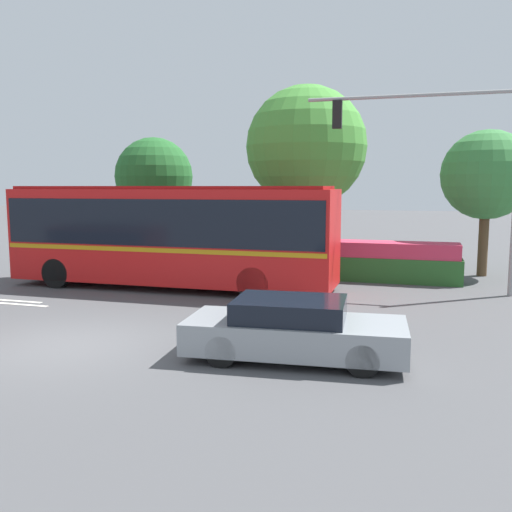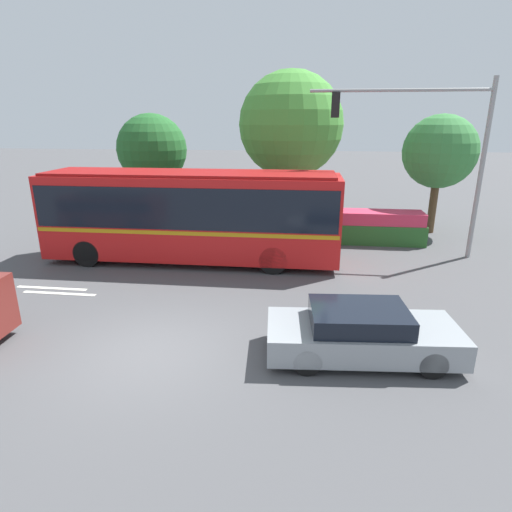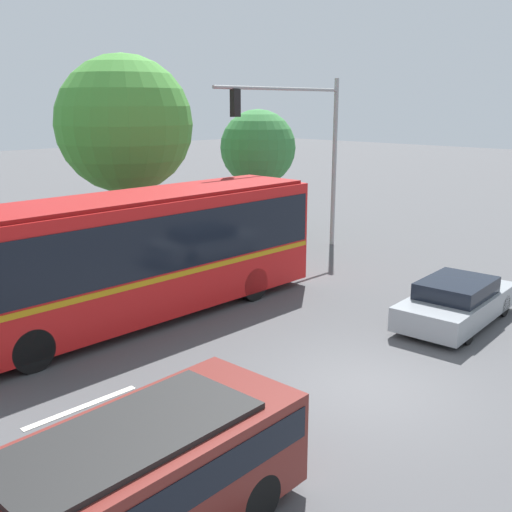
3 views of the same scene
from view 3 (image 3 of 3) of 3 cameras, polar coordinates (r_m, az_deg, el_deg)
The scene contains 10 objects.
ground_plane at distance 12.98m, azimuth 10.36°, elevation -12.14°, with size 140.00×140.00×0.00m, color #4C4C4F.
city_bus at distance 16.37m, azimuth -10.90°, elevation 0.64°, with size 11.07×2.57×3.42m.
sedan_foreground at distance 16.95m, azimuth 18.53°, elevation -4.15°, with size 4.44×2.12×1.21m.
suv_left_lane at distance 8.41m, azimuth -11.85°, elevation -20.18°, with size 5.02×2.19×1.71m.
traffic_light_pole at distance 23.44m, azimuth 4.93°, elevation 11.16°, with size 6.59×0.24×6.71m.
flowering_hedge at distance 22.36m, azimuth -5.21°, elevation 1.20°, with size 8.80×1.31×1.41m.
street_tree_centre at distance 22.55m, azimuth -12.40°, elevation 12.11°, with size 4.92×4.92×7.47m.
street_tree_right at distance 27.03m, azimuth 0.19°, elevation 10.20°, with size 3.35×3.35×5.51m.
lane_stripe_near at distance 12.47m, azimuth -16.23°, elevation -13.63°, with size 2.40×0.16×0.01m, color silver.
lane_stripe_mid at distance 12.39m, azimuth -13.34°, elevation -13.62°, with size 2.40×0.16×0.01m, color silver.
Camera 3 is at (-9.75, -6.39, 5.71)m, focal length 42.08 mm.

